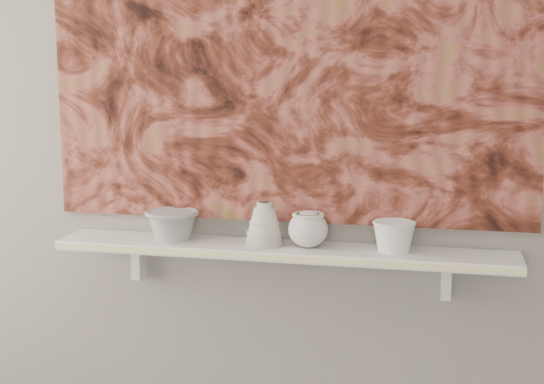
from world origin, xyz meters
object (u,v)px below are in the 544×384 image
(painting, at_px, (287,41))
(cup_cream, at_px, (308,229))
(bowl_grey, at_px, (172,225))
(bowl_white, at_px, (394,236))
(bell_vessel, at_px, (264,224))
(shelf, at_px, (281,250))

(painting, relative_size, cup_cream, 12.59)
(bowl_grey, height_order, bowl_white, bowl_grey)
(bowl_white, bearing_deg, painting, 166.52)
(cup_cream, bearing_deg, painting, 135.41)
(bell_vessel, bearing_deg, bowl_white, 0.00)
(painting, distance_m, bowl_grey, 0.67)
(bowl_grey, relative_size, bell_vessel, 1.27)
(shelf, relative_size, bowl_white, 11.06)
(cup_cream, bearing_deg, shelf, 180.00)
(shelf, xyz_separation_m, bowl_grey, (-0.35, 0.00, 0.06))
(painting, height_order, bowl_white, painting)
(shelf, bearing_deg, painting, 90.00)
(bell_vessel, height_order, bowl_white, bell_vessel)
(shelf, height_order, cup_cream, cup_cream)
(bowl_grey, xyz_separation_m, bell_vessel, (0.29, 0.00, 0.02))
(cup_cream, height_order, bowl_white, cup_cream)
(bowl_grey, relative_size, bowl_white, 1.33)
(painting, distance_m, cup_cream, 0.57)
(shelf, relative_size, bell_vessel, 10.62)
(bowl_grey, distance_m, cup_cream, 0.43)
(bowl_grey, bearing_deg, shelf, 0.00)
(shelf, height_order, bowl_grey, bowl_grey)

